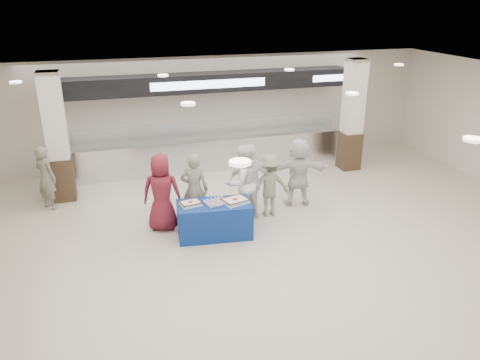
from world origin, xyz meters
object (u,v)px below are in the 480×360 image
object	(u,v)px
chef_short	(251,182)
soldier_bg	(46,178)
cupcake_tray	(216,202)
civilian_white	(298,172)
sheet_cake_left	(191,203)
civilian_maroon	(162,192)
soldier_a	(194,190)
sheet_cake_right	(235,201)
display_table	(214,220)
chef_tall	(242,183)
soldier_b	(269,185)

from	to	relation	value
chef_short	soldier_bg	distance (m)	4.88
cupcake_tray	civilian_white	size ratio (longest dim) A/B	0.27
sheet_cake_left	soldier_bg	distance (m)	3.88
civilian_maroon	soldier_a	xyz separation A→B (m)	(0.72, 0.00, -0.02)
soldier_a	sheet_cake_right	bearing A→B (deg)	154.31
cupcake_tray	display_table	bearing A→B (deg)	149.87
soldier_a	chef_tall	world-z (taller)	chef_tall
cupcake_tray	civilian_maroon	world-z (taller)	civilian_maroon
display_table	civilian_maroon	world-z (taller)	civilian_maroon
sheet_cake_left	soldier_b	bearing A→B (deg)	16.60
sheet_cake_right	civilian_maroon	xyz separation A→B (m)	(-1.44, 0.73, 0.06)
display_table	civilian_white	size ratio (longest dim) A/B	0.92
display_table	civilian_maroon	bearing A→B (deg)	153.71
civilian_maroon	chef_tall	world-z (taller)	chef_tall
sheet_cake_left	soldier_a	world-z (taller)	soldier_a
display_table	soldier_a	bearing A→B (deg)	120.49
sheet_cake_right	soldier_b	xyz separation A→B (m)	(1.02, 0.73, -0.06)
sheet_cake_left	civilian_maroon	size ratio (longest dim) A/B	0.27
sheet_cake_left	chef_short	bearing A→B (deg)	21.11
chef_short	soldier_b	distance (m)	0.46
chef_short	soldier_bg	bearing A→B (deg)	-7.92
display_table	sheet_cake_right	xyz separation A→B (m)	(0.44, -0.09, 0.43)
sheet_cake_left	soldier_a	size ratio (longest dim) A/B	0.27
sheet_cake_right	soldier_b	size ratio (longest dim) A/B	0.40
sheet_cake_right	soldier_b	world-z (taller)	soldier_b
soldier_b	soldier_bg	size ratio (longest dim) A/B	0.95
chef_tall	civilian_white	size ratio (longest dim) A/B	1.04
soldier_a	civilian_white	world-z (taller)	civilian_white
display_table	chef_short	world-z (taller)	chef_short
sheet_cake_left	civilian_maroon	xyz separation A→B (m)	(-0.52, 0.58, 0.07)
display_table	sheet_cake_right	bearing A→B (deg)	-5.42
civilian_white	chef_short	bearing A→B (deg)	28.58
chef_tall	soldier_b	bearing A→B (deg)	163.97
soldier_a	civilian_white	distance (m)	2.65
sheet_cake_right	cupcake_tray	size ratio (longest dim) A/B	1.29
soldier_b	cupcake_tray	bearing A→B (deg)	30.47
soldier_bg	sheet_cake_right	bearing A→B (deg)	-168.32
sheet_cake_right	civilian_white	xyz separation A→B (m)	(1.90, 1.09, 0.05)
display_table	civilian_white	distance (m)	2.58
display_table	soldier_bg	bearing A→B (deg)	150.72
chef_short	civilian_white	xyz separation A→B (m)	(1.32, 0.36, -0.04)
cupcake_tray	soldier_a	size ratio (longest dim) A/B	0.27
civilian_maroon	soldier_a	size ratio (longest dim) A/B	1.02
chef_short	civilian_maroon	bearing A→B (deg)	14.45
civilian_maroon	soldier_b	xyz separation A→B (m)	(2.46, 0.00, -0.12)
chef_short	cupcake_tray	bearing A→B (deg)	49.03
soldier_b	soldier_bg	xyz separation A→B (m)	(-4.96, 1.86, 0.04)
cupcake_tray	chef_short	bearing A→B (deg)	34.58
civilian_maroon	soldier_b	distance (m)	2.46
cupcake_tray	civilian_white	xyz separation A→B (m)	(2.29, 1.03, 0.06)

